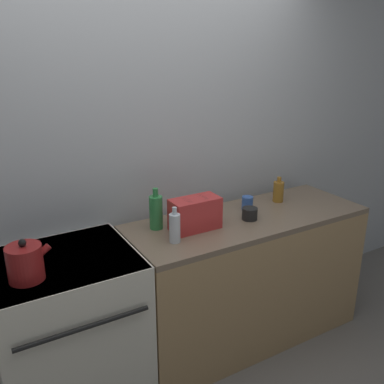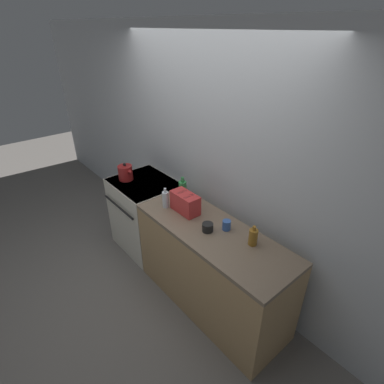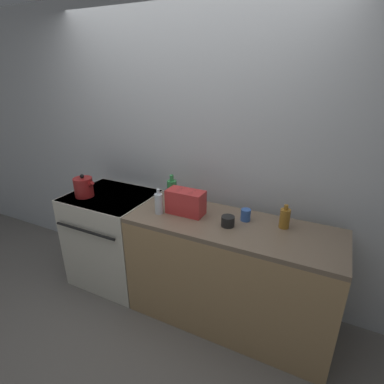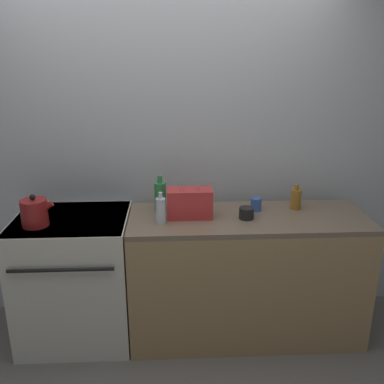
% 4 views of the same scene
% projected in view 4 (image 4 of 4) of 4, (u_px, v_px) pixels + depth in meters
% --- Properties ---
extents(ground_plane, '(12.00, 12.00, 0.00)m').
position_uv_depth(ground_plane, '(166.00, 359.00, 2.89)').
color(ground_plane, slate).
extents(wall_back, '(8.00, 0.05, 2.60)m').
position_uv_depth(wall_back, '(163.00, 148.00, 3.16)').
color(wall_back, silver).
rests_on(wall_back, ground_plane).
extents(stove, '(0.77, 0.69, 0.91)m').
position_uv_depth(stove, '(76.00, 276.00, 3.03)').
color(stove, silver).
rests_on(stove, ground_plane).
extents(counter_block, '(1.63, 0.60, 0.91)m').
position_uv_depth(counter_block, '(246.00, 275.00, 3.06)').
color(counter_block, tan).
rests_on(counter_block, ground_plane).
extents(kettle, '(0.21, 0.17, 0.21)m').
position_uv_depth(kettle, '(35.00, 213.00, 2.73)').
color(kettle, maroon).
rests_on(kettle, stove).
extents(toaster, '(0.30, 0.15, 0.20)m').
position_uv_depth(toaster, '(190.00, 203.00, 2.87)').
color(toaster, red).
rests_on(toaster, counter_block).
extents(bottle_amber, '(0.08, 0.08, 0.18)m').
position_uv_depth(bottle_amber, '(296.00, 199.00, 3.02)').
color(bottle_amber, '#9E6B23').
rests_on(bottle_amber, counter_block).
extents(bottle_clear, '(0.06, 0.06, 0.21)m').
position_uv_depth(bottle_clear, '(161.00, 210.00, 2.77)').
color(bottle_clear, silver).
rests_on(bottle_clear, counter_block).
extents(bottle_green, '(0.08, 0.08, 0.26)m').
position_uv_depth(bottle_green, '(160.00, 196.00, 2.98)').
color(bottle_green, '#338C47').
rests_on(bottle_green, counter_block).
extents(cup_black, '(0.10, 0.10, 0.08)m').
position_uv_depth(cup_black, '(246.00, 213.00, 2.86)').
color(cup_black, black).
rests_on(cup_black, counter_block).
extents(cup_blue, '(0.08, 0.08, 0.09)m').
position_uv_depth(cup_blue, '(256.00, 204.00, 3.00)').
color(cup_blue, '#3860B2').
rests_on(cup_blue, counter_block).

